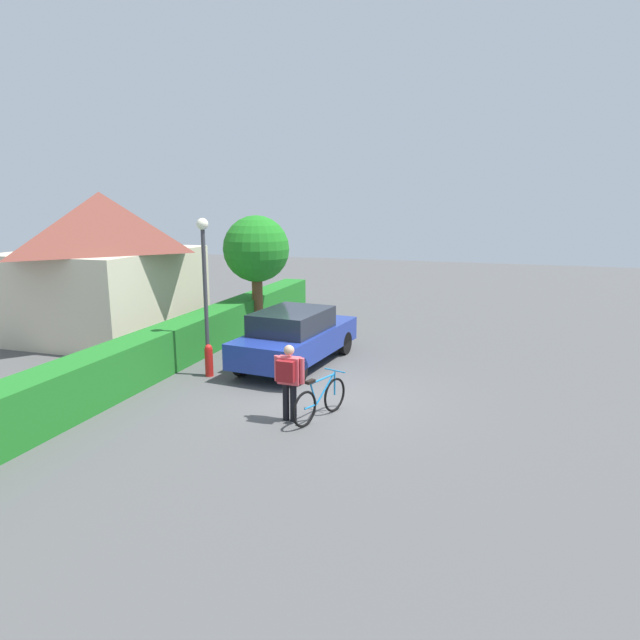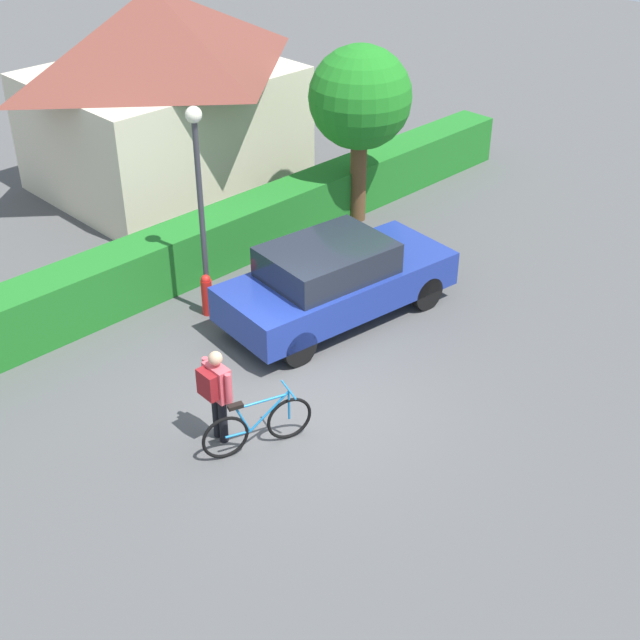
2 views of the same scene
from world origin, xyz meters
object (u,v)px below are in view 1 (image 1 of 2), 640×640
(person_rider, at_px, (289,376))
(tree_kerbside, at_px, (256,250))
(bicycle, at_px, (320,400))
(parked_car_near, at_px, (295,336))
(fire_hydrant, at_px, (209,360))
(street_lamp, at_px, (205,274))

(person_rider, height_order, tree_kerbside, tree_kerbside)
(bicycle, height_order, tree_kerbside, tree_kerbside)
(person_rider, relative_size, tree_kerbside, 0.40)
(tree_kerbside, bearing_deg, person_rider, -151.55)
(parked_car_near, bearing_deg, tree_kerbside, 37.75)
(bicycle, xyz_separation_m, tree_kerbside, (6.70, 4.34, 2.32))
(bicycle, height_order, fire_hydrant, bicycle)
(bicycle, height_order, street_lamp, street_lamp)
(parked_car_near, height_order, person_rider, person_rider)
(parked_car_near, xyz_separation_m, tree_kerbside, (3.32, 2.57, 1.93))
(parked_car_near, relative_size, street_lamp, 1.16)
(street_lamp, height_order, fire_hydrant, street_lamp)
(fire_hydrant, bearing_deg, bicycle, -117.52)
(parked_car_near, relative_size, bicycle, 2.74)
(parked_car_near, distance_m, street_lamp, 2.91)
(person_rider, xyz_separation_m, tree_kerbside, (7.00, 3.79, 1.79))
(bicycle, bearing_deg, person_rider, 118.10)
(bicycle, distance_m, street_lamp, 4.54)
(parked_car_near, bearing_deg, street_lamp, 130.67)
(bicycle, height_order, person_rider, person_rider)
(bicycle, distance_m, tree_kerbside, 8.32)
(person_rider, distance_m, street_lamp, 4.02)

